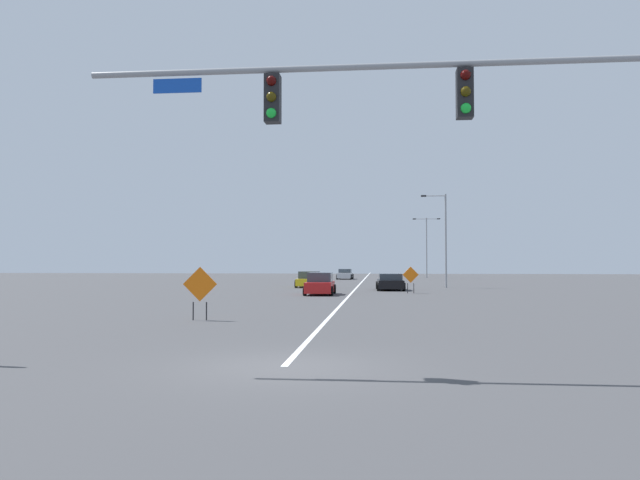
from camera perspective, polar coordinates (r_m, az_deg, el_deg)
name	(u,v)px	position (r m, az deg, el deg)	size (l,w,h in m)	color
ground	(284,367)	(13.28, -3.40, -11.82)	(196.06, 196.06, 0.00)	#444447
road_centre_stripe	(362,282)	(67.45, 3.98, -3.93)	(0.16, 108.92, 0.01)	white
traffic_signal_assembly	(463,122)	(13.36, 13.32, 10.78)	(12.44, 0.44, 6.89)	gray
street_lamp_far_right	(427,242)	(83.29, 9.99, -0.21)	(3.70, 0.24, 8.17)	gray
street_lamp_near_right	(444,236)	(53.03, 11.57, 0.41)	(2.17, 0.24, 8.05)	gray
construction_sign_left_shoulder	(200,287)	(23.80, -11.23, -4.32)	(1.33, 0.09, 2.05)	orange
construction_sign_left_lane	(411,276)	(43.35, 8.52, -3.40)	(1.14, 0.27, 1.89)	orange
car_silver_distant	(345,274)	(76.81, 2.38, -3.25)	(2.01, 4.36, 1.29)	#B7BABF
car_red_passing	(320,284)	(41.20, 0.01, -4.19)	(2.01, 4.11, 1.50)	red
car_yellow_near	(309,280)	(53.05, -1.06, -3.78)	(2.20, 4.14, 1.38)	gold
car_black_mid	(390,282)	(47.94, 6.62, -3.95)	(2.28, 4.44, 1.30)	black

